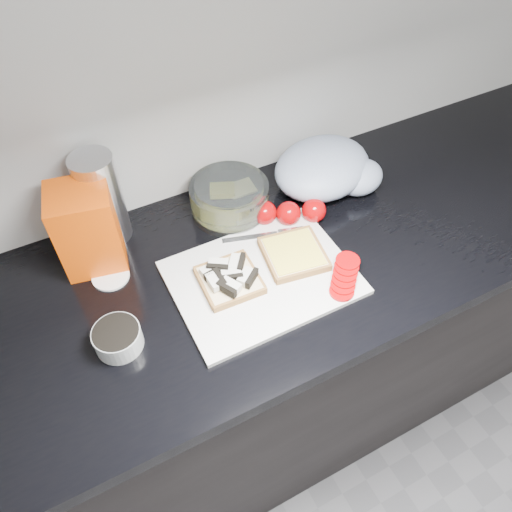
{
  "coord_description": "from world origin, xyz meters",
  "views": [
    {
      "loc": [
        -0.29,
        0.53,
        1.79
      ],
      "look_at": [
        0.04,
        1.17,
        0.95
      ],
      "focal_mm": 35.0,
      "sensor_mm": 36.0,
      "label": 1
    }
  ],
  "objects_px": {
    "glass_bowl": "(229,198)",
    "bread_bag": "(88,228)",
    "cutting_board": "(262,278)",
    "steel_canister": "(102,199)"
  },
  "relations": [
    {
      "from": "cutting_board",
      "to": "bread_bag",
      "type": "xyz_separation_m",
      "value": [
        -0.31,
        0.23,
        0.1
      ]
    },
    {
      "from": "glass_bowl",
      "to": "steel_canister",
      "type": "bearing_deg",
      "value": 168.96
    },
    {
      "from": "glass_bowl",
      "to": "bread_bag",
      "type": "height_order",
      "value": "bread_bag"
    },
    {
      "from": "cutting_board",
      "to": "glass_bowl",
      "type": "relative_size",
      "value": 2.03
    },
    {
      "from": "bread_bag",
      "to": "glass_bowl",
      "type": "bearing_deg",
      "value": 12.54
    },
    {
      "from": "cutting_board",
      "to": "bread_bag",
      "type": "height_order",
      "value": "bread_bag"
    },
    {
      "from": "bread_bag",
      "to": "steel_canister",
      "type": "bearing_deg",
      "value": 61.38
    },
    {
      "from": "glass_bowl",
      "to": "bread_bag",
      "type": "bearing_deg",
      "value": -178.93
    },
    {
      "from": "glass_bowl",
      "to": "cutting_board",
      "type": "bearing_deg",
      "value": -97.87
    },
    {
      "from": "bread_bag",
      "to": "steel_canister",
      "type": "height_order",
      "value": "steel_canister"
    }
  ]
}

